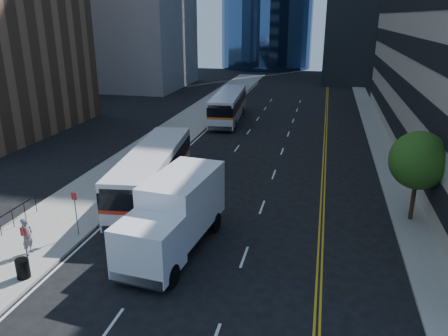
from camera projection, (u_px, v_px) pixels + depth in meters
name	position (u px, v px, depth m)	size (l,w,h in m)	color
ground	(225.00, 278.00, 19.47)	(160.00, 160.00, 0.00)	black
sidewalk_west	(180.00, 130.00, 44.68)	(5.00, 90.00, 0.15)	gray
sidewalk_east	(379.00, 141.00, 40.53)	(2.00, 90.00, 0.15)	gray
street_tree	(419.00, 161.00, 23.71)	(3.20, 3.20, 5.10)	#332114
bus_front	(153.00, 171.00, 27.87)	(4.05, 12.25, 3.10)	silver
bus_rear	(228.00, 105.00, 48.35)	(3.54, 12.21, 3.11)	silver
box_truck	(175.00, 214.00, 21.29)	(3.40, 7.87, 3.66)	white
trash_can	(23.00, 268.00, 19.16)	(0.58, 0.58, 0.88)	black
pedestrian	(27.00, 236.00, 20.93)	(0.68, 0.45, 1.87)	#5A5961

